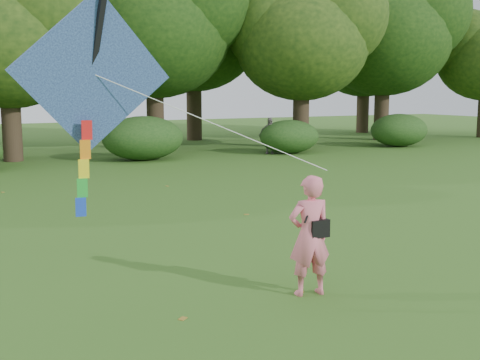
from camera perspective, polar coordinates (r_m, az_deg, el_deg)
name	(u,v)px	position (r m, az deg, el deg)	size (l,w,h in m)	color
ground	(337,299)	(8.88, 9.16, -11.11)	(100.00, 100.00, 0.00)	#265114
man_kite_flyer	(309,236)	(8.78, 6.61, -5.26)	(0.64, 0.42, 1.77)	#E96D82
bystander_right	(270,136)	(28.17, 2.81, 4.22)	(1.00, 0.42, 1.70)	slate
crossbody_bag	(318,227)	(8.80, 7.36, -4.47)	(0.43, 0.20, 0.71)	black
flying_kite	(93,78)	(8.30, -13.78, 9.39)	(4.16, 1.44, 2.98)	#2942B4
tree_line	(81,34)	(30.44, -14.84, 13.23)	(54.70, 15.30, 9.48)	#3A2D1E
shrub_band	(55,144)	(24.78, -17.18, 3.27)	(39.15, 3.22, 1.88)	#264919
fallen_leaves	(139,228)	(13.22, -9.56, -4.54)	(7.79, 11.70, 0.01)	olive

